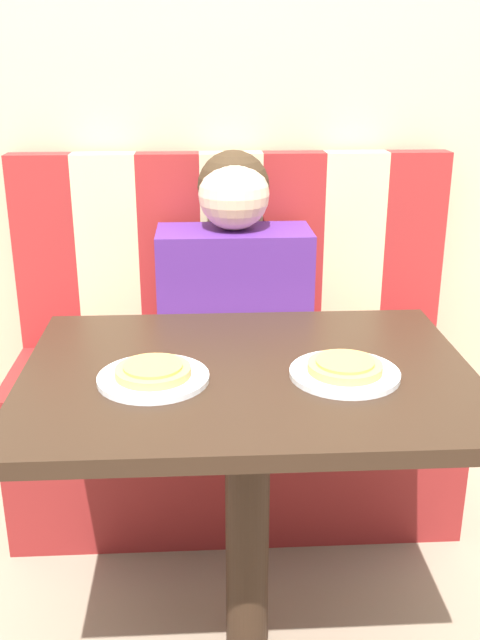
{
  "coord_description": "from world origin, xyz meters",
  "views": [
    {
      "loc": [
        -0.09,
        -1.36,
        1.35
      ],
      "look_at": [
        0.0,
        0.3,
        0.74
      ],
      "focal_mm": 40.0,
      "sensor_mm": 36.0,
      "label": 1
    }
  ],
  "objects_px": {
    "pizza_left": "(153,370)",
    "pizza_right": "(345,366)",
    "person": "(234,267)",
    "plate_left": "(153,378)",
    "plate_right": "(345,374)"
  },
  "relations": [
    {
      "from": "plate_left",
      "to": "plate_right",
      "type": "bearing_deg",
      "value": 0.0
    },
    {
      "from": "plate_left",
      "to": "pizza_left",
      "type": "height_order",
      "value": "pizza_left"
    },
    {
      "from": "person",
      "to": "pizza_right",
      "type": "bearing_deg",
      "value": -73.55
    },
    {
      "from": "person",
      "to": "plate_left",
      "type": "xyz_separation_m",
      "value": [
        -0.19,
        -0.66,
        -0.04
      ]
    },
    {
      "from": "pizza_left",
      "to": "pizza_right",
      "type": "bearing_deg",
      "value": 0.0
    },
    {
      "from": "person",
      "to": "pizza_right",
      "type": "xyz_separation_m",
      "value": [
        0.19,
        -0.66,
        -0.02
      ]
    },
    {
      "from": "plate_left",
      "to": "plate_right",
      "type": "xyz_separation_m",
      "value": [
        0.39,
        0.0,
        0.0
      ]
    },
    {
      "from": "pizza_right",
      "to": "person",
      "type": "bearing_deg",
      "value": 106.45
    },
    {
      "from": "person",
      "to": "plate_right",
      "type": "height_order",
      "value": "person"
    },
    {
      "from": "plate_left",
      "to": "person",
      "type": "bearing_deg",
      "value": 73.55
    },
    {
      "from": "plate_left",
      "to": "pizza_right",
      "type": "xyz_separation_m",
      "value": [
        0.39,
        0.0,
        0.02
      ]
    },
    {
      "from": "pizza_left",
      "to": "pizza_right",
      "type": "height_order",
      "value": "same"
    },
    {
      "from": "plate_left",
      "to": "plate_right",
      "type": "height_order",
      "value": "same"
    },
    {
      "from": "person",
      "to": "plate_right",
      "type": "xyz_separation_m",
      "value": [
        0.19,
        -0.66,
        -0.04
      ]
    },
    {
      "from": "person",
      "to": "plate_left",
      "type": "bearing_deg",
      "value": -106.45
    }
  ]
}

